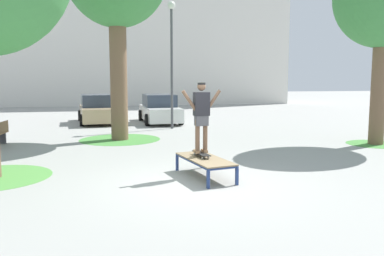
% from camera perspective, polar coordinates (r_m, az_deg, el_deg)
% --- Properties ---
extents(ground_plane, '(120.00, 120.00, 0.00)m').
position_cam_1_polar(ground_plane, '(9.02, 0.57, -7.91)').
color(ground_plane, '#999993').
extents(building_facade, '(35.09, 4.00, 15.82)m').
position_cam_1_polar(building_facade, '(37.18, -13.92, 15.50)').
color(building_facade, silver).
rests_on(building_facade, ground).
extents(skate_box, '(1.12, 2.01, 0.46)m').
position_cam_1_polar(skate_box, '(9.46, 1.85, -4.62)').
color(skate_box, navy).
rests_on(skate_box, ground).
extents(skateboard, '(0.31, 0.82, 0.09)m').
position_cam_1_polar(skateboard, '(9.62, 1.34, -3.68)').
color(skateboard, black).
rests_on(skateboard, skate_box).
extents(skater, '(1.00, 0.32, 1.69)m').
position_cam_1_polar(skater, '(9.49, 1.35, 2.24)').
color(skater, brown).
rests_on(skater, skateboard).
extents(grass_patch_near_right, '(2.01, 2.01, 0.01)m').
position_cam_1_polar(grass_patch_near_right, '(15.74, 24.79, -2.09)').
color(grass_patch_near_right, '#47893D').
rests_on(grass_patch_near_right, ground).
extents(grass_patch_mid_back, '(3.10, 3.10, 0.01)m').
position_cam_1_polar(grass_patch_mid_back, '(15.62, -10.27, -1.61)').
color(grass_patch_mid_back, '#47893D').
rests_on(grass_patch_mid_back, ground).
extents(car_tan, '(2.23, 4.35, 1.50)m').
position_cam_1_polar(car_tan, '(21.71, -13.41, 2.54)').
color(car_tan, tan).
rests_on(car_tan, ground).
extents(car_white, '(2.06, 4.27, 1.50)m').
position_cam_1_polar(car_white, '(21.30, -4.65, 2.63)').
color(car_white, silver).
rests_on(car_white, ground).
extents(light_post, '(0.36, 0.36, 5.83)m').
position_cam_1_polar(light_post, '(18.68, -2.94, 11.65)').
color(light_post, '#4C4C51').
rests_on(light_post, ground).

